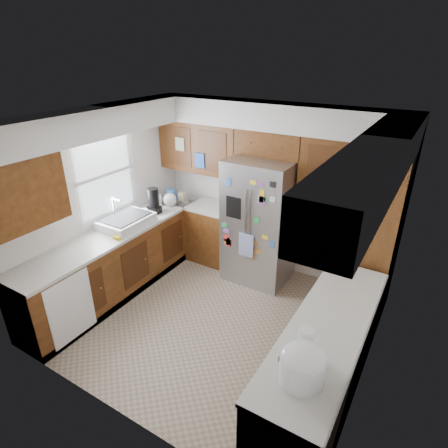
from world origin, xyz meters
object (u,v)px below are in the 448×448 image
(rice_cooker, at_px, (303,364))
(paper_towel, at_px, (305,343))
(fridge, at_px, (260,221))
(pantry, at_px, (371,237))

(rice_cooker, xyz_separation_m, paper_towel, (-0.06, 0.23, -0.02))
(fridge, height_order, rice_cooker, fridge)
(pantry, bearing_deg, fridge, 177.94)
(pantry, relative_size, fridge, 1.19)
(fridge, bearing_deg, rice_cooker, -57.76)
(rice_cooker, relative_size, paper_towel, 1.29)
(fridge, relative_size, rice_cooker, 5.23)
(paper_towel, bearing_deg, pantry, 88.23)
(rice_cooker, bearing_deg, paper_towel, 105.41)
(fridge, xyz_separation_m, rice_cooker, (1.50, -2.38, 0.17))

